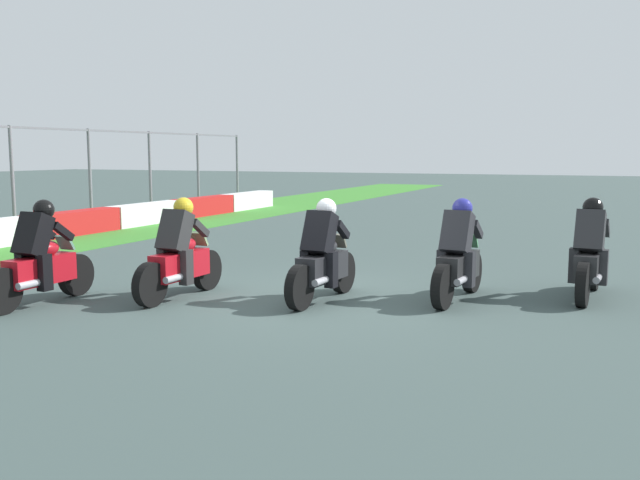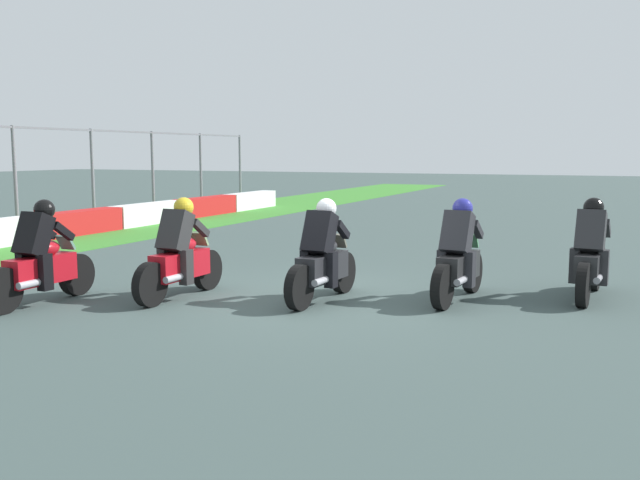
{
  "view_description": "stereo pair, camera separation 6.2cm",
  "coord_description": "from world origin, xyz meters",
  "views": [
    {
      "loc": [
        -9.46,
        -4.1,
        2.19
      ],
      "look_at": [
        -0.13,
        -0.05,
        0.9
      ],
      "focal_mm": 39.26,
      "sensor_mm": 36.0,
      "label": 1
    },
    {
      "loc": [
        -9.44,
        -4.15,
        2.19
      ],
      "look_at": [
        -0.13,
        -0.05,
        0.9
      ],
      "focal_mm": 39.26,
      "sensor_mm": 36.0,
      "label": 2
    }
  ],
  "objects": [
    {
      "name": "rider_lane_d",
      "position": [
        -0.81,
        1.94,
        0.62
      ],
      "size": [
        2.04,
        0.55,
        1.51
      ],
      "rotation": [
        0.0,
        0.0,
        -0.03
      ],
      "color": "black",
      "rests_on": "ground_plane"
    },
    {
      "name": "ground_plane",
      "position": [
        0.0,
        0.0,
        0.0
      ],
      "size": [
        120.0,
        120.0,
        0.0
      ],
      "primitive_type": "plane",
      "color": "#3A4A48"
    },
    {
      "name": "rider_lane_e",
      "position": [
        -1.99,
        3.52,
        0.62
      ],
      "size": [
        2.04,
        0.54,
        1.51
      ],
      "rotation": [
        0.0,
        0.0,
        -0.01
      ],
      "color": "black",
      "rests_on": "ground_plane"
    },
    {
      "name": "rider_lane_c",
      "position": [
        -0.16,
        -0.11,
        0.62
      ],
      "size": [
        2.04,
        0.55,
        1.51
      ],
      "rotation": [
        0.0,
        0.0,
        -0.06
      ],
      "color": "black",
      "rests_on": "ground_plane"
    },
    {
      "name": "rider_lane_a",
      "position": [
        1.62,
        -3.69,
        0.62
      ],
      "size": [
        2.04,
        0.55,
        1.51
      ],
      "rotation": [
        0.0,
        0.0,
        -0.06
      ],
      "color": "black",
      "rests_on": "ground_plane"
    },
    {
      "name": "rider_lane_b",
      "position": [
        0.68,
        -1.93,
        0.62
      ],
      "size": [
        2.04,
        0.56,
        1.51
      ],
      "rotation": [
        0.0,
        0.0,
        -0.09
      ],
      "color": "black",
      "rests_on": "ground_plane"
    }
  ]
}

